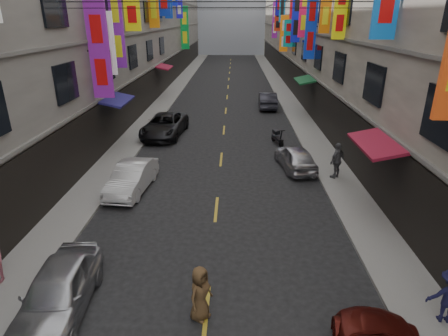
# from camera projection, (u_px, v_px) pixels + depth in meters

# --- Properties ---
(sidewalk_left) EXTENTS (2.00, 90.00, 0.12)m
(sidewalk_left) POSITION_uv_depth(u_px,v_px,m) (169.00, 96.00, 38.25)
(sidewalk_left) COLOR slate
(sidewalk_left) RESTS_ON ground
(sidewalk_right) EXTENTS (2.00, 90.00, 0.12)m
(sidewalk_right) POSITION_uv_depth(u_px,v_px,m) (286.00, 97.00, 37.95)
(sidewalk_right) COLOR slate
(sidewalk_right) RESTS_ON ground
(haze_block) EXTENTS (18.00, 8.00, 22.00)m
(haze_block) POSITION_uv_depth(u_px,v_px,m) (232.00, 0.00, 80.35)
(haze_block) COLOR #A4AAB7
(haze_block) RESTS_ON ground
(street_awnings) EXTENTS (13.99, 35.20, 0.41)m
(street_awnings) POSITION_uv_depth(u_px,v_px,m) (201.00, 100.00, 22.20)
(street_awnings) COLOR #165419
(street_awnings) RESTS_ON ground
(lane_markings) EXTENTS (0.12, 80.20, 0.01)m
(lane_markings) POSITION_uv_depth(u_px,v_px,m) (227.00, 103.00, 35.34)
(lane_markings) COLOR gold
(lane_markings) RESTS_ON ground
(scooter_far_right) EXTENTS (0.71, 1.77, 1.14)m
(scooter_far_right) POSITION_uv_depth(u_px,v_px,m) (277.00, 137.00, 23.84)
(scooter_far_right) COLOR black
(scooter_far_right) RESTS_ON ground
(car_left_near) EXTENTS (1.87, 4.10, 1.37)m
(car_left_near) POSITION_uv_depth(u_px,v_px,m) (58.00, 291.00, 10.11)
(car_left_near) COLOR #B8B8BD
(car_left_near) RESTS_ON ground
(car_left_mid) EXTENTS (1.80, 4.12, 1.32)m
(car_left_mid) POSITION_uv_depth(u_px,v_px,m) (132.00, 178.00, 17.34)
(car_left_mid) COLOR silver
(car_left_mid) RESTS_ON ground
(car_left_far) EXTENTS (2.88, 5.45, 1.46)m
(car_left_far) POSITION_uv_depth(u_px,v_px,m) (165.00, 125.00, 25.45)
(car_left_far) COLOR black
(car_left_far) RESTS_ON ground
(car_right_mid) EXTENTS (2.09, 3.95, 1.28)m
(car_right_mid) POSITION_uv_depth(u_px,v_px,m) (295.00, 157.00, 19.88)
(car_right_mid) COLOR #BAB9BE
(car_right_mid) RESTS_ON ground
(car_right_far) EXTENTS (1.57, 4.30, 1.41)m
(car_right_far) POSITION_uv_depth(u_px,v_px,m) (268.00, 100.00, 33.29)
(car_right_far) COLOR #2B2A33
(car_right_far) RESTS_ON ground
(pedestrian_rfar) EXTENTS (1.19, 1.16, 1.81)m
(pedestrian_rfar) POSITION_uv_depth(u_px,v_px,m) (337.00, 161.00, 18.36)
(pedestrian_rfar) COLOR #545456
(pedestrian_rfar) RESTS_ON sidewalk_right
(pedestrian_crossing) EXTENTS (0.87, 0.94, 1.59)m
(pedestrian_crossing) POSITION_uv_depth(u_px,v_px,m) (200.00, 293.00, 9.86)
(pedestrian_crossing) COLOR #523A21
(pedestrian_crossing) RESTS_ON ground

